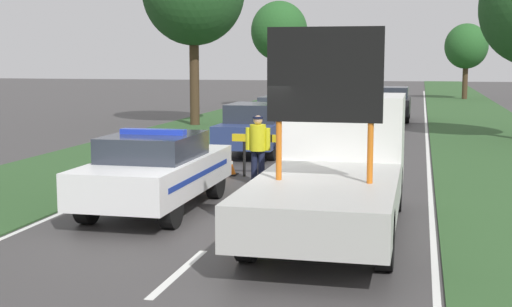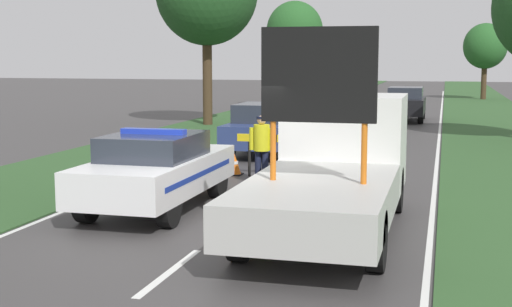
% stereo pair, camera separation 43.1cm
% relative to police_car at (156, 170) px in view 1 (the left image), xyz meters
% --- Properties ---
extents(ground_plane, '(160.00, 160.00, 0.00)m').
position_rel_police_car_xyz_m(ground_plane, '(1.76, -1.28, -0.78)').
color(ground_plane, '#3D3A3A').
extents(lane_markings, '(6.93, 69.81, 0.01)m').
position_rel_police_car_xyz_m(lane_markings, '(1.76, 16.91, -0.78)').
color(lane_markings, silver).
rests_on(lane_markings, ground).
extents(grass_verge_left, '(4.39, 120.00, 0.03)m').
position_rel_police_car_xyz_m(grass_verge_left, '(-3.95, 18.72, -0.77)').
color(grass_verge_left, '#2D5128').
rests_on(grass_verge_left, ground).
extents(grass_verge_right, '(4.39, 120.00, 0.03)m').
position_rel_police_car_xyz_m(grass_verge_right, '(7.47, 18.72, -0.77)').
color(grass_verge_right, '#2D5128').
rests_on(grass_verge_right, ground).
extents(police_car, '(1.81, 4.51, 1.58)m').
position_rel_police_car_xyz_m(police_car, '(0.00, 0.00, 0.00)').
color(police_car, white).
rests_on(police_car, ground).
extents(work_truck, '(2.19, 6.21, 3.37)m').
position_rel_police_car_xyz_m(work_truck, '(3.52, -0.43, 0.30)').
color(work_truck, white).
rests_on(work_truck, ground).
extents(road_barrier, '(3.04, 0.08, 1.05)m').
position_rel_police_car_xyz_m(road_barrier, '(1.91, 4.22, 0.09)').
color(road_barrier, black).
rests_on(road_barrier, ground).
extents(police_officer, '(0.58, 0.37, 1.61)m').
position_rel_police_car_xyz_m(police_officer, '(1.31, 3.05, 0.18)').
color(police_officer, '#191E38').
rests_on(police_officer, ground).
extents(pedestrian_civilian, '(0.65, 0.41, 1.81)m').
position_rel_police_car_xyz_m(pedestrian_civilian, '(2.38, 3.28, 0.28)').
color(pedestrian_civilian, '#232326').
rests_on(pedestrian_civilian, ground).
extents(traffic_cone_near_police, '(0.51, 0.51, 0.71)m').
position_rel_police_car_xyz_m(traffic_cone_near_police, '(0.05, 2.53, -0.43)').
color(traffic_cone_near_police, black).
rests_on(traffic_cone_near_police, ground).
extents(traffic_cone_centre_front, '(0.39, 0.39, 0.54)m').
position_rel_police_car_xyz_m(traffic_cone_centre_front, '(0.28, 4.31, -0.51)').
color(traffic_cone_centre_front, black).
rests_on(traffic_cone_centre_front, ground).
extents(traffic_cone_near_truck, '(0.50, 0.50, 0.69)m').
position_rel_police_car_xyz_m(traffic_cone_near_truck, '(1.90, -0.57, -0.44)').
color(traffic_cone_near_truck, black).
rests_on(traffic_cone_near_truck, ground).
extents(traffic_cone_behind_barrier, '(0.42, 0.42, 0.59)m').
position_rel_police_car_xyz_m(traffic_cone_behind_barrier, '(2.03, -1.84, -0.49)').
color(traffic_cone_behind_barrier, black).
rests_on(traffic_cone_behind_barrier, ground).
extents(queued_car_hatch_blue, '(1.73, 4.06, 1.55)m').
position_rel_police_car_xyz_m(queued_car_hatch_blue, '(0.05, 8.28, 0.01)').
color(queued_car_hatch_blue, navy).
rests_on(queued_car_hatch_blue, ground).
extents(queued_car_van_white, '(1.77, 4.52, 1.48)m').
position_rel_police_car_xyz_m(queued_car_van_white, '(-0.15, 13.85, -0.01)').
color(queued_car_van_white, silver).
rests_on(queued_car_van_white, ground).
extents(queued_car_sedan_black, '(1.73, 4.17, 1.57)m').
position_rel_police_car_xyz_m(queued_car_sedan_black, '(3.57, 21.17, 0.03)').
color(queued_car_sedan_black, black).
rests_on(queued_car_sedan_black, ground).
extents(queued_car_sedan_silver, '(1.92, 4.58, 1.51)m').
position_rel_police_car_xyz_m(queued_car_sedan_silver, '(-0.11, 28.15, 0.01)').
color(queued_car_sedan_silver, '#B2B2B7').
rests_on(queued_car_sedan_silver, ground).
extents(roadside_tree_mid_right, '(3.01, 3.01, 5.31)m').
position_rel_police_car_xyz_m(roadside_tree_mid_right, '(7.93, 39.80, 2.92)').
color(roadside_tree_mid_right, '#42301E').
rests_on(roadside_tree_mid_right, ground).
extents(roadside_tree_far_left, '(3.24, 3.24, 6.15)m').
position_rel_police_car_xyz_m(roadside_tree_far_left, '(-3.12, 27.92, 3.63)').
color(roadside_tree_far_left, '#42301E').
rests_on(roadside_tree_far_left, ground).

